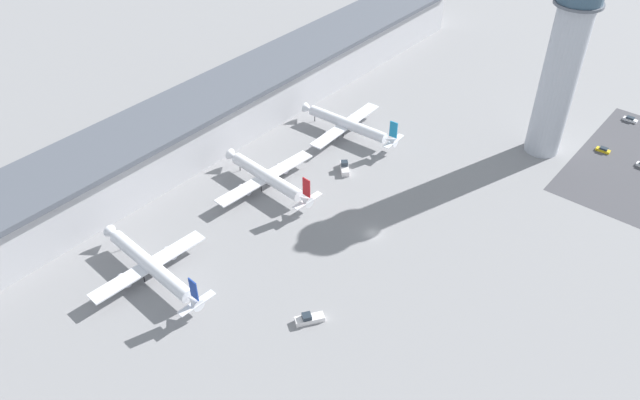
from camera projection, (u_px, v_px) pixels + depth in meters
name	position (u px, v px, depth m)	size (l,w,h in m)	color
ground_plane	(373.00, 234.00, 172.79)	(1000.00, 1000.00, 0.00)	gray
terminal_building	(200.00, 123.00, 202.55)	(268.53, 25.00, 17.09)	#B2B2B7
control_tower	(563.00, 65.00, 187.10)	(14.11, 14.11, 62.15)	#ADB2BC
airplane_gate_alpha	(151.00, 266.00, 157.13)	(32.91, 39.57, 11.62)	silver
airplane_gate_bravo	(267.00, 177.00, 186.99)	(36.13, 36.10, 11.77)	white
airplane_gate_charlie	(348.00, 124.00, 210.81)	(34.38, 38.01, 11.42)	silver
service_truck_catering	(309.00, 319.00, 147.49)	(7.12, 5.92, 2.42)	black
service_truck_fuel	(345.00, 168.00, 195.87)	(6.53, 6.38, 3.07)	black
car_blue_compact	(630.00, 119.00, 219.93)	(1.85, 4.80, 1.51)	black
car_silver_sedan	(603.00, 150.00, 204.68)	(1.92, 4.53, 1.46)	black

